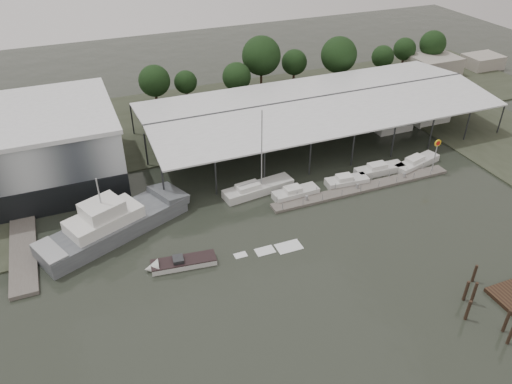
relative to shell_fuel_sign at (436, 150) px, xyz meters
name	(u,v)px	position (x,y,z in m)	size (l,w,h in m)	color
ground	(299,257)	(-27.00, -9.99, -3.93)	(200.00, 200.00, 0.00)	#252A22
land_strip_far	(198,118)	(-27.00, 32.01, -3.83)	(140.00, 30.00, 0.30)	#383E2E
storage_warehouse	(28,148)	(-55.00, 19.95, 1.36)	(24.50, 20.50, 10.50)	#ACB3B7
covered_boat_shed	(318,101)	(-10.00, 18.01, 2.20)	(58.24, 24.00, 6.96)	white
trawler_dock	(23,246)	(-57.00, 4.01, -3.68)	(3.00, 18.00, 0.50)	#5E5953
floating_dock	(363,188)	(-12.00, 0.01, -3.72)	(28.00, 2.00, 1.40)	#5E5953
shell_fuel_sign	(436,150)	(0.00, 0.00, 0.00)	(1.10, 0.18, 5.55)	#979A9D
distant_commercial_buildings	(449,64)	(32.03, 34.70, -2.08)	(22.00, 8.00, 4.00)	gray
grey_trawler	(115,223)	(-46.14, 2.77, -2.35)	(19.97, 12.45, 8.84)	#5A5F64
white_sailboat	(257,189)	(-26.31, 4.79, -3.28)	(10.53, 3.84, 12.55)	silver
speedboat_underway	(178,264)	(-40.58, -6.19, -3.53)	(19.08, 4.28, 2.00)	silver
moored_cruiser_0	(295,193)	(-21.81, 1.85, -3.31)	(6.58, 2.46, 1.70)	silver
moored_cruiser_1	(346,181)	(-13.63, 1.88, -3.31)	(6.36, 2.71, 1.70)	silver
moored_cruiser_2	(379,169)	(-7.36, 2.95, -3.31)	(7.72, 2.39, 1.70)	silver
moored_cruiser_3	(417,163)	(-0.89, 2.53, -3.31)	(8.49, 4.21, 1.70)	silver
mooring_pilings	(482,306)	(-13.64, -24.83, -2.90)	(4.94, 8.39, 3.50)	#34251A
horizon_tree_line	(302,60)	(-3.19, 37.77, 2.32)	(68.07, 11.41, 11.46)	black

